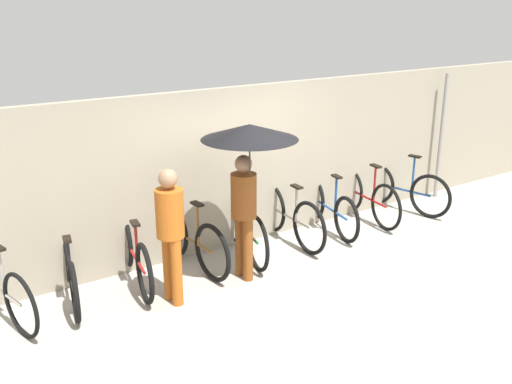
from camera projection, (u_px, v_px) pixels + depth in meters
name	position (u px, v px, depth m)	size (l,w,h in m)	color
ground_plane	(310.00, 297.00, 6.82)	(30.00, 30.00, 0.00)	#9E998E
back_wall	(227.00, 169.00, 7.95)	(14.34, 0.12, 2.27)	gray
parked_bicycle_1	(70.00, 271.00, 6.66)	(0.51, 1.68, 1.03)	black
parked_bicycle_2	(134.00, 254.00, 7.06)	(0.49, 1.78, 1.01)	black
parked_bicycle_3	(191.00, 240.00, 7.46)	(0.44, 1.72, 0.98)	black
parked_bicycle_4	(243.00, 228.00, 7.86)	(0.56, 1.77, 1.03)	black
parked_bicycle_5	(289.00, 216.00, 8.28)	(0.44, 1.75, 0.98)	black
parked_bicycle_6	(329.00, 207.00, 8.74)	(0.53, 1.71, 1.00)	black
parked_bicycle_7	(367.00, 197.00, 9.14)	(0.45, 1.71, 0.97)	black
parked_bicycle_8	(402.00, 189.00, 9.55)	(0.56, 1.73, 1.02)	black
pedestrian_leading	(170.00, 227.00, 6.42)	(0.32, 0.32, 1.62)	#B25619
pedestrian_center	(248.00, 154.00, 6.72)	(1.15, 1.15, 2.01)	brown
awning_pole	(441.00, 137.00, 10.00)	(0.07, 0.07, 2.21)	gray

